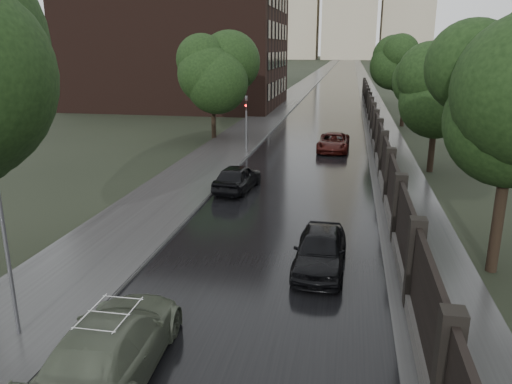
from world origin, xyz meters
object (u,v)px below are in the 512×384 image
tree_left_far (212,73)px  tree_right_b (438,87)px  tree_right_a (512,123)px  volga_sedan (112,345)px  lamp_post (5,241)px  hatchback_left (237,177)px  traffic_light (246,119)px  car_right_far (333,142)px  tree_right_c (406,72)px  car_right_near (320,250)px

tree_left_far → tree_right_b: bearing=-27.3°
tree_right_a → volga_sedan: size_ratio=1.35×
lamp_post → hatchback_left: bearing=80.2°
tree_right_a → lamp_post: bearing=-153.3°
tree_right_a → hatchback_left: tree_right_a is taller
tree_left_far → traffic_light: size_ratio=1.85×
tree_left_far → hatchback_left: tree_left_far is taller
hatchback_left → car_right_far: bearing=-105.5°
tree_right_b → hatchback_left: bearing=-149.8°
car_right_far → tree_right_b: bearing=-38.8°
traffic_light → hatchback_left: size_ratio=0.98×
tree_right_a → tree_right_c: same height
lamp_post → car_right_far: lamp_post is taller
lamp_post → traffic_light: 23.52m
hatchback_left → traffic_light: bearing=-74.8°
lamp_post → car_right_near: bearing=37.5°
tree_left_far → traffic_light: 6.84m
car_right_far → car_right_near: bearing=-87.2°
lamp_post → hatchback_left: (2.48, 14.43, -1.98)m
tree_right_b → volga_sedan: size_ratio=1.35×
tree_right_b → volga_sedan: tree_right_b is taller
tree_right_c → hatchback_left: (-10.42, -24.07, -4.26)m
volga_sedan → lamp_post: bearing=-19.2°
tree_left_far → volga_sedan: bearing=-79.2°
tree_left_far → tree_right_c: (15.50, 10.00, -0.29)m
tree_right_a → tree_right_b: bearing=90.0°
traffic_light → tree_left_far: bearing=126.5°
traffic_light → car_right_near: bearing=-71.0°
tree_right_c → lamp_post: (-12.90, -38.50, -2.28)m
tree_left_far → tree_right_a: (15.50, -22.00, -0.29)m
tree_right_b → lamp_post: tree_right_b is taller
tree_right_b → car_right_far: 8.90m
tree_right_a → car_right_near: size_ratio=1.70×
hatchback_left → car_right_near: size_ratio=0.99×
tree_left_far → hatchback_left: (5.08, -14.07, -4.55)m
tree_right_c → lamp_post: tree_right_c is taller
volga_sedan → tree_left_far: bearing=-82.2°
tree_left_far → tree_right_a: size_ratio=1.05×
tree_right_b → car_right_near: bearing=-110.6°
lamp_post → car_right_near: lamp_post is taller
lamp_post → volga_sedan: (3.02, -0.88, -1.92)m
hatchback_left → tree_right_b: bearing=-143.2°
tree_right_b → car_right_far: bearing=139.2°
tree_right_b → car_right_near: 16.50m
lamp_post → car_right_near: 9.38m
tree_right_a → volga_sedan: (-9.88, -7.38, -4.20)m
lamp_post → traffic_light: (1.10, 23.49, -0.27)m
tree_left_far → car_right_near: tree_left_far is taller
lamp_post → car_right_far: 26.61m
tree_right_a → car_right_near: bearing=-170.7°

